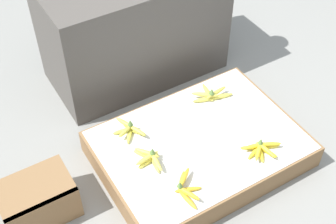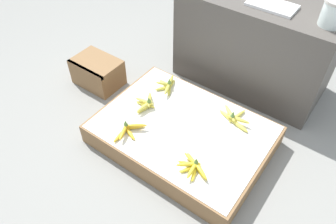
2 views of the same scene
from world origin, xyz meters
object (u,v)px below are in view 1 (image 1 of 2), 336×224
banana_bunch_front_left (185,188)px  banana_bunch_back_left (129,129)px  wooden_crate (38,200)px  banana_bunch_front_midleft (261,148)px  banana_bunch_middle_left (150,158)px  banana_bunch_back_midleft (211,95)px

banana_bunch_front_left → banana_bunch_back_left: bearing=96.5°
wooden_crate → banana_bunch_front_midleft: size_ratio=1.71×
banana_bunch_front_midleft → banana_bunch_back_left: (-0.52, 0.47, 0.00)m
banana_bunch_front_left → banana_bunch_front_midleft: 0.47m
banana_bunch_middle_left → banana_bunch_front_left: bearing=-77.1°
banana_bunch_middle_left → banana_bunch_back_midleft: banana_bunch_back_midleft is taller
wooden_crate → banana_bunch_front_left: bearing=-29.2°
banana_bunch_back_left → banana_bunch_back_midleft: (0.53, -0.00, 0.00)m
banana_bunch_back_midleft → banana_bunch_front_midleft: bearing=-90.8°
banana_bunch_front_left → banana_bunch_front_midleft: banana_bunch_front_left is taller
wooden_crate → banana_bunch_back_left: 0.59m
wooden_crate → banana_bunch_back_midleft: (1.10, 0.12, 0.07)m
banana_bunch_front_midleft → banana_bunch_back_midleft: (0.01, 0.46, 0.00)m
wooden_crate → banana_bunch_back_left: (0.57, 0.13, 0.07)m
banana_bunch_front_midleft → wooden_crate: bearing=162.7°
wooden_crate → banana_bunch_back_midleft: bearing=6.4°
banana_bunch_front_left → banana_bunch_back_midleft: size_ratio=0.93×
banana_bunch_front_left → banana_bunch_back_left: banana_bunch_back_left is taller
banana_bunch_front_left → banana_bunch_middle_left: 0.25m
banana_bunch_back_left → banana_bunch_back_midleft: bearing=-0.4°
wooden_crate → banana_bunch_middle_left: banana_bunch_middle_left is taller
banana_bunch_front_left → banana_bunch_middle_left: bearing=102.9°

